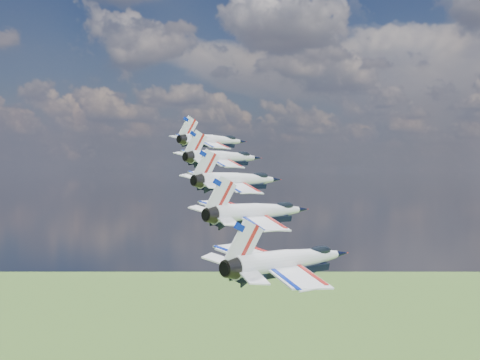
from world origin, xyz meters
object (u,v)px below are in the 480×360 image
Objects in this scene: jet_0 at (214,140)px; jet_1 at (225,157)px; jet_3 at (261,212)px; jet_4 at (292,260)px; jet_2 at (240,180)px.

jet_1 is at bearing -33.80° from jet_0.
jet_1 reaches higher than jet_3.
jet_0 is 52.48m from jet_4.
jet_1 reaches higher than jet_4.
jet_4 is at bearing -33.80° from jet_1.
jet_1 reaches higher than jet_2.
jet_2 reaches higher than jet_3.
jet_1 is 13.12m from jet_2.
jet_1 is at bearing 146.20° from jet_3.
jet_0 is 1.00× the size of jet_4.
jet_0 is 1.00× the size of jet_2.
jet_2 is 1.00× the size of jet_3.
jet_4 is at bearing -33.80° from jet_2.
jet_1 is 1.00× the size of jet_4.
jet_3 is at bearing -33.80° from jet_2.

